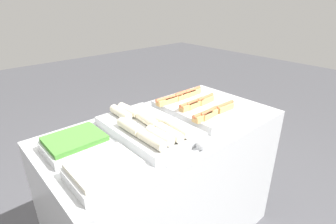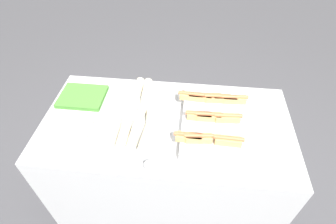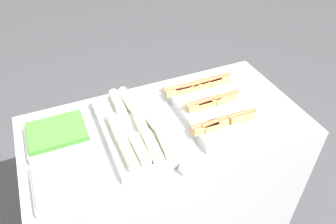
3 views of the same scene
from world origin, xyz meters
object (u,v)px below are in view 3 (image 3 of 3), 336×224
at_px(tray_side_front, 69,181).
at_px(tray_wraps, 139,128).
at_px(tray_hotdogs, 210,105).
at_px(serving_spoon_near, 180,171).
at_px(tray_side_back, 58,136).

bearing_deg(tray_side_front, tray_wraps, 26.53).
height_order(tray_hotdogs, tray_side_front, tray_hotdogs).
relative_size(tray_hotdogs, tray_wraps, 0.93).
bearing_deg(serving_spoon_near, tray_side_back, 137.38).
xyz_separation_m(tray_side_back, serving_spoon_near, (0.44, -0.40, -0.01)).
bearing_deg(serving_spoon_near, tray_wraps, 104.29).
height_order(tray_hotdogs, tray_wraps, same).
bearing_deg(tray_hotdogs, serving_spoon_near, -134.87).
bearing_deg(serving_spoon_near, tray_side_front, 164.86).
xyz_separation_m(tray_hotdogs, tray_wraps, (-0.39, -0.02, 0.00)).
bearing_deg(tray_wraps, tray_hotdogs, 3.16).
relative_size(tray_hotdogs, tray_side_front, 1.84).
distance_m(tray_side_front, serving_spoon_near, 0.45).
relative_size(tray_wraps, tray_side_front, 1.97).
bearing_deg(tray_side_back, tray_wraps, -16.01).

